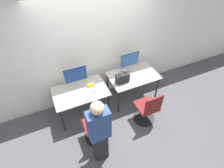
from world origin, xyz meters
TOP-DOWN VIEW (x-y plane):
  - ground_plane at (0.00, 0.00)m, footprint 20.00×20.00m
  - wall_back at (0.00, 0.87)m, footprint 12.00×0.05m
  - desk_left at (-0.65, 0.37)m, footprint 1.15×0.75m
  - monitor_left at (-0.65, 0.58)m, footprint 0.50×0.16m
  - keyboard_left at (-0.65, 0.26)m, footprint 0.44×0.16m
  - mouse_left at (-0.37, 0.23)m, footprint 0.06×0.09m
  - office_chair_left at (-0.60, -0.42)m, footprint 0.48×0.48m
  - person_left at (-0.65, -0.79)m, footprint 0.36×0.21m
  - desk_right at (0.65, 0.37)m, footprint 1.15×0.75m
  - monitor_right at (0.65, 0.60)m, footprint 0.50×0.16m
  - keyboard_right at (0.65, 0.22)m, footprint 0.44×0.16m
  - mouse_right at (0.92, 0.22)m, footprint 0.06×0.09m
  - office_chair_right at (0.59, -0.43)m, footprint 0.48×0.48m
  - handbag at (0.30, 0.26)m, footprint 0.30×0.18m
  - placard_left at (-0.40, 0.41)m, footprint 0.16×0.03m

SIDE VIEW (x-z plane):
  - ground_plane at x=0.00m, z-range 0.00..0.00m
  - office_chair_left at x=-0.60m, z-range -0.08..0.84m
  - office_chair_right at x=0.59m, z-range -0.08..0.84m
  - desk_left at x=-0.65m, z-range 0.29..1.02m
  - desk_right at x=0.65m, z-range 0.29..1.02m
  - keyboard_left at x=-0.65m, z-range 0.73..0.75m
  - keyboard_right at x=0.65m, z-range 0.73..0.75m
  - mouse_left at x=-0.37m, z-range 0.73..0.77m
  - mouse_right at x=0.92m, z-range 0.73..0.77m
  - placard_left at x=-0.40m, z-range 0.73..0.81m
  - handbag at x=0.30m, z-range 0.73..0.97m
  - person_left at x=-0.65m, z-range 0.07..1.65m
  - monitor_left at x=-0.65m, z-range 0.76..1.25m
  - monitor_right at x=0.65m, z-range 0.76..1.25m
  - wall_back at x=0.00m, z-range 0.00..2.80m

